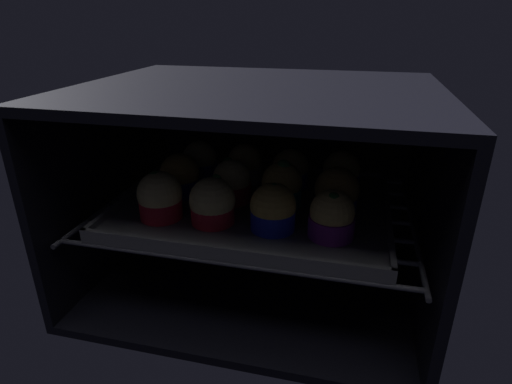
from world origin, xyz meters
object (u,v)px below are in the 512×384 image
at_px(muffin_row1_col2, 282,186).
at_px(muffin_row2_col0, 200,161).
at_px(baking_tray, 256,204).
at_px(muffin_row1_col1, 232,183).
at_px(muffin_row2_col2, 290,170).
at_px(muffin_row0_col1, 212,203).
at_px(muffin_row0_col2, 273,210).
at_px(muffin_row0_col3, 332,216).
at_px(muffin_row2_col1, 245,165).
at_px(muffin_row1_col0, 180,177).
at_px(muffin_row1_col3, 337,192).
at_px(muffin_row0_col0, 160,197).
at_px(muffin_row2_col3, 341,173).

distance_m(muffin_row1_col2, muffin_row2_col0, 0.21).
xyz_separation_m(baking_tray, muffin_row1_col1, (-0.04, -0.00, 0.04)).
bearing_deg(muffin_row2_col2, muffin_row0_col1, -117.79).
distance_m(muffin_row1_col1, muffin_row2_col2, 0.13).
height_order(muffin_row0_col2, muffin_row2_col2, muffin_row0_col2).
distance_m(muffin_row0_col3, muffin_row1_col2, 0.13).
distance_m(muffin_row0_col2, muffin_row2_col1, 0.21).
height_order(muffin_row1_col0, muffin_row1_col3, muffin_row1_col0).
relative_size(muffin_row1_col2, muffin_row2_col0, 1.11).
xyz_separation_m(muffin_row0_col0, muffin_row2_col0, (-0.00, 0.19, -0.00)).
relative_size(muffin_row1_col3, muffin_row2_col3, 1.02).
bearing_deg(muffin_row0_col2, muffin_row1_col1, 136.46).
bearing_deg(muffin_row2_col3, muffin_row0_col2, -116.35).
distance_m(muffin_row0_col2, muffin_row0_col3, 0.09).
bearing_deg(muffin_row2_col2, muffin_row2_col1, 176.10).
xyz_separation_m(baking_tray, muffin_row0_col3, (0.14, -0.09, 0.04)).
distance_m(muffin_row0_col0, muffin_row2_col0, 0.19).
distance_m(baking_tray, muffin_row2_col3, 0.18).
bearing_deg(muffin_row0_col3, muffin_row2_col0, 146.32).
bearing_deg(muffin_row0_col1, muffin_row2_col0, 116.34).
relative_size(muffin_row0_col3, muffin_row2_col0, 0.99).
height_order(muffin_row0_col0, muffin_row1_col1, muffin_row0_col0).
height_order(muffin_row0_col0, muffin_row0_col3, muffin_row0_col0).
xyz_separation_m(muffin_row0_col3, muffin_row1_col0, (-0.28, 0.09, 0.00)).
bearing_deg(baking_tray, muffin_row2_col3, 34.52).
bearing_deg(muffin_row1_col3, muffin_row1_col2, -178.75).
xyz_separation_m(muffin_row0_col0, muffin_row1_col3, (0.28, 0.10, -0.00)).
distance_m(muffin_row1_col0, muffin_row1_col2, 0.19).
bearing_deg(muffin_row2_col0, muffin_row1_col0, -92.14).
bearing_deg(muffin_row0_col3, muffin_row1_col0, 161.68).
distance_m(muffin_row1_col1, muffin_row2_col1, 0.10).
xyz_separation_m(muffin_row0_col0, muffin_row0_col1, (0.09, 0.00, -0.00)).
relative_size(muffin_row0_col3, muffin_row1_col3, 0.98).
relative_size(muffin_row0_col0, muffin_row0_col1, 1.04).
xyz_separation_m(muffin_row1_col3, muffin_row2_col1, (-0.19, 0.09, 0.00)).
bearing_deg(baking_tray, muffin_row1_col1, -177.09).
xyz_separation_m(muffin_row1_col0, muffin_row2_col3, (0.29, 0.10, -0.00)).
height_order(muffin_row0_col0, muffin_row2_col2, muffin_row0_col0).
distance_m(muffin_row1_col2, muffin_row2_col3, 0.14).
relative_size(baking_tray, muffin_row0_col0, 5.75).
bearing_deg(muffin_row0_col3, muffin_row1_col1, 153.66).
bearing_deg(muffin_row0_col0, muffin_row0_col1, 2.36).
relative_size(muffin_row1_col3, muffin_row2_col2, 1.03).
xyz_separation_m(muffin_row1_col2, muffin_row2_col2, (0.00, 0.09, -0.00)).
relative_size(muffin_row0_col2, muffin_row0_col3, 1.02).
distance_m(muffin_row2_col1, muffin_row2_col2, 0.09).
bearing_deg(muffin_row1_col2, muffin_row1_col1, -178.07).
bearing_deg(muffin_row2_col1, muffin_row0_col1, -90.85).
relative_size(baking_tray, muffin_row2_col2, 6.24).
bearing_deg(muffin_row2_col1, muffin_row1_col0, -135.66).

